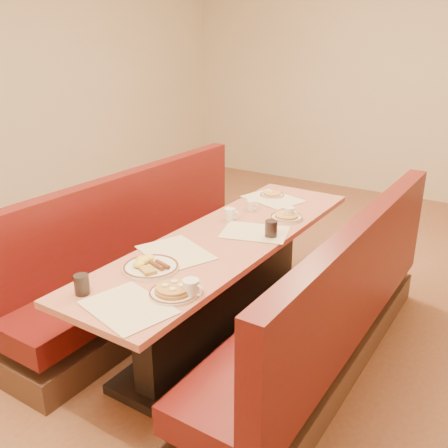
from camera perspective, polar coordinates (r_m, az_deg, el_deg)
The scene contains 19 objects.
ground at distance 3.64m, azimuth 0.37°, elevation -12.40°, with size 8.00×8.00×0.00m, color #9E6647.
room_envelope at distance 3.05m, azimuth 0.46°, elevation 19.63°, with size 6.04×8.04×2.82m.
diner_table at distance 3.45m, azimuth 0.38°, elevation -7.19°, with size 0.70×2.50×0.75m.
booth_left at distance 3.86m, azimuth -8.84°, elevation -4.49°, with size 0.55×2.50×1.05m.
booth_right at distance 3.18m, azimuth 11.78°, elevation -10.63°, with size 0.55×2.50×1.05m.
placemat_near_left at distance 3.06m, azimuth -5.56°, elevation -3.25°, with size 0.45×0.34×0.00m, color beige.
placemat_near_right at distance 2.50m, azimuth -10.92°, elevation -9.31°, with size 0.43×0.33×0.00m, color beige.
placemat_far_left at distance 4.05m, azimuth 5.59°, elevation 2.90°, with size 0.44×0.33×0.00m, color beige.
placemat_far_right at distance 3.36m, azimuth 3.56°, elevation -0.92°, with size 0.43×0.32×0.00m, color beige.
pancake_plate at distance 2.58m, azimuth -5.78°, elevation -7.65°, with size 0.26×0.26×0.06m.
eggs_plate at distance 2.86m, azimuth -8.45°, elevation -4.79°, with size 0.32×0.32×0.06m.
extra_plate_mid at distance 3.62m, azimuth 7.14°, elevation 0.80°, with size 0.24×0.24×0.05m.
extra_plate_far at distance 4.12m, azimuth 5.52°, elevation 3.36°, with size 0.20×0.20×0.04m.
coffee_mug_a at distance 2.54m, azimuth -3.73°, elevation -7.32°, with size 0.12×0.09×0.09m.
coffee_mug_b at distance 3.57m, azimuth 0.73°, elevation 1.16°, with size 0.11×0.08×0.08m.
coffee_mug_c at distance 3.63m, azimuth 7.50°, elevation 1.28°, with size 0.11×0.08×0.08m.
coffee_mug_d at distance 3.77m, azimuth 3.19°, elevation 2.15°, with size 0.10×0.07×0.08m.
soda_tumbler_near at distance 2.66m, azimuth -15.95°, elevation -6.68°, with size 0.08×0.08×0.11m.
soda_tumbler_mid at distance 3.27m, azimuth 5.40°, elevation -0.57°, with size 0.08×0.08×0.11m.
Camera 1 is at (1.64, -2.57, 2.00)m, focal length 40.00 mm.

